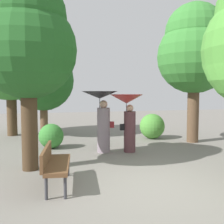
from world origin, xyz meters
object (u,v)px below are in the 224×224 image
person_right (128,111)px  tree_near_right (194,49)px  person_left (101,110)px  park_bench (54,162)px  tree_far_back (10,55)px  tree_mid_left (43,75)px  tree_near_left (27,40)px

person_right → tree_near_right: size_ratio=0.35×
tree_near_right → person_left: bearing=-168.1°
park_bench → tree_near_right: size_ratio=0.29×
person_left → tree_near_right: bearing=-74.0°
park_bench → tree_far_back: tree_far_back is taller
tree_mid_left → tree_far_back: 1.78m
person_left → tree_near_left: tree_near_left is taller
tree_near_left → tree_far_back: size_ratio=0.86×
park_bench → tree_far_back: (-1.48, 7.03, 3.01)m
tree_near_left → tree_near_right: bearing=20.4°
tree_near_left → tree_mid_left: bearing=85.3°
person_left → tree_near_left: bearing=127.5°
tree_near_right → tree_far_back: 7.71m
park_bench → tree_near_left: size_ratio=0.33×
person_left → tree_far_back: 5.68m
park_bench → tree_mid_left: (-0.12, 6.29, 2.13)m
person_left → park_bench: 3.35m
person_right → tree_near_right: (2.97, 0.97, 2.21)m
park_bench → tree_far_back: 7.79m
person_right → tree_mid_left: tree_mid_left is taller
person_left → tree_far_back: bearing=40.5°
person_right → person_left: bearing=82.6°
tree_mid_left → tree_far_back: bearing=151.5°
person_left → tree_mid_left: bearing=30.7°
person_right → tree_near_left: (-2.98, -1.25, 1.87)m
person_right → tree_far_back: (-3.93, 4.40, 2.19)m
park_bench → person_right: bearing=-35.1°
tree_far_back → tree_near_right: bearing=-26.5°
person_right → tree_far_back: tree_far_back is taller
tree_near_right → tree_mid_left: (-5.54, 2.70, -0.91)m
person_right → tree_near_left: size_ratio=0.39×
tree_mid_left → tree_far_back: (-1.36, 0.74, 0.88)m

